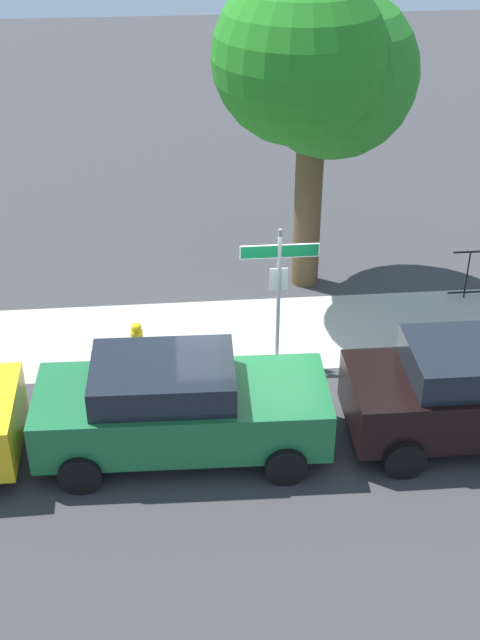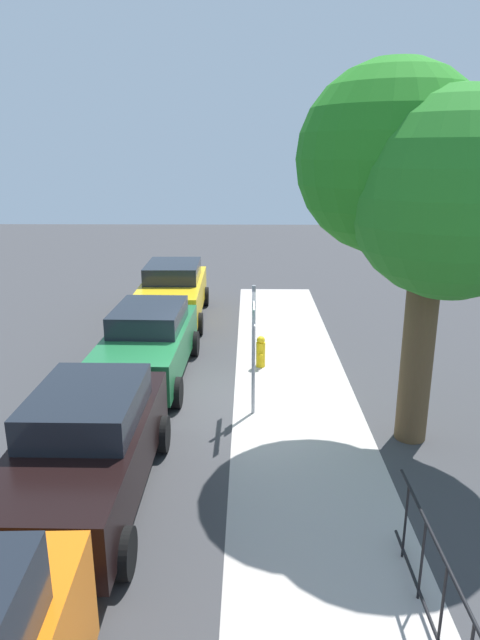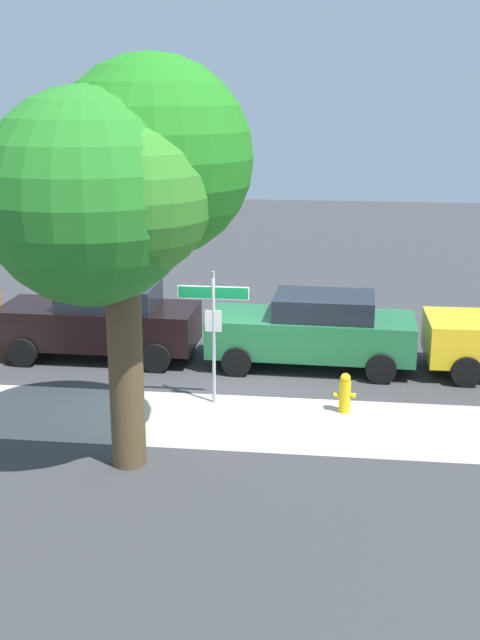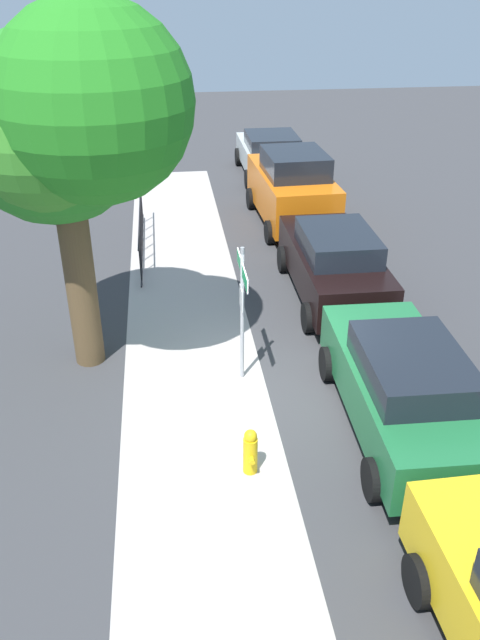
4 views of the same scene
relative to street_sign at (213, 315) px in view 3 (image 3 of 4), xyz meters
The scene contains 7 objects.
ground_plane 1.91m from the street_sign, 145.54° to the right, with size 60.00×60.00×0.00m, color #38383A.
sidewalk_strip 2.43m from the street_sign, 32.41° to the left, with size 24.00×2.60×0.00m, color #ACA49D.
street_sign is the anchor object (origin of this frame).
shade_tree 4.03m from the street_sign, 71.01° to the left, with size 4.00×4.02×6.48m.
car_green 3.15m from the street_sign, 127.53° to the right, with size 4.51×2.03×1.64m.
car_black 3.96m from the street_sign, 39.70° to the right, with size 4.43×1.95×1.71m.
fire_hydrant 2.90m from the street_sign, behind, with size 0.42×0.22×0.78m.
Camera 3 is at (-1.78, 15.21, 5.93)m, focal length 45.88 mm.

